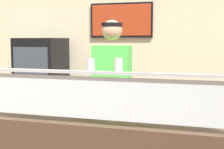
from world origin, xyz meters
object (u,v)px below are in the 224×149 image
parmesan_shaker (90,66)px  drink_fridge (42,90)px  pizza_server (90,108)px  pepper_flake_shaker (118,66)px  worker_figure (112,93)px  pizza_tray (92,110)px

parmesan_shaker → drink_fridge: (-1.62, 2.22, -0.59)m
pizza_server → parmesan_shaker: parmesan_shaker is taller
drink_fridge → pepper_flake_shaker: bearing=-50.7°
parmesan_shaker → worker_figure: bearing=98.0°
pepper_flake_shaker → worker_figure: 1.16m
pepper_flake_shaker → worker_figure: worker_figure is taller
parmesan_shaker → drink_fridge: 2.81m
worker_figure → drink_fridge: worker_figure is taller
pizza_server → pepper_flake_shaker: (0.35, -0.36, 0.39)m
pizza_tray → drink_fridge: bearing=128.9°
parmesan_shaker → worker_figure: size_ratio=0.05×
parmesan_shaker → pepper_flake_shaker: (0.21, 0.00, 0.00)m
pepper_flake_shaker → worker_figure: size_ratio=0.05×
drink_fridge → parmesan_shaker: bearing=-54.0°
pizza_tray → parmesan_shaker: parmesan_shaker is taller
worker_figure → pizza_tray: bearing=-88.5°
pizza_server → pepper_flake_shaker: 0.64m
parmesan_shaker → worker_figure: 1.11m
pepper_flake_shaker → parmesan_shaker: bearing=-180.0°
pizza_tray → drink_fridge: drink_fridge is taller
parmesan_shaker → pepper_flake_shaker: size_ratio=0.94×
pizza_server → worker_figure: (-0.00, 0.67, 0.02)m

